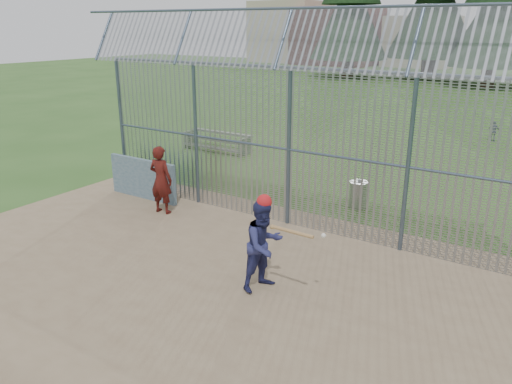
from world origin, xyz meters
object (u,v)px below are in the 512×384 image
Objects in this scene: dugout_wall at (143,179)px; trash_can at (358,194)px; batter at (264,245)px; bleacher at (217,141)px; onlooker at (161,180)px.

dugout_wall is 6.33m from trash_can.
trash_can is (5.65, 2.84, -0.24)m from dugout_wall.
batter reaches higher than trash_can.
onlooker is at bearing -64.67° from bleacher.
onlooker is 2.30× the size of trash_can.
onlooker is at bearing 83.95° from batter.
batter is 11.53m from bleacher.
dugout_wall is 6.25m from bleacher.
batter is 0.61× the size of bleacher.
batter is (5.89, -2.59, 0.31)m from dugout_wall.
batter is 4.99m from onlooker.
dugout_wall is at bearing -30.14° from onlooker.
bleacher is (-7.69, 8.57, -0.52)m from batter.
batter is at bearing -48.12° from bleacher.
dugout_wall reaches higher than trash_can.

